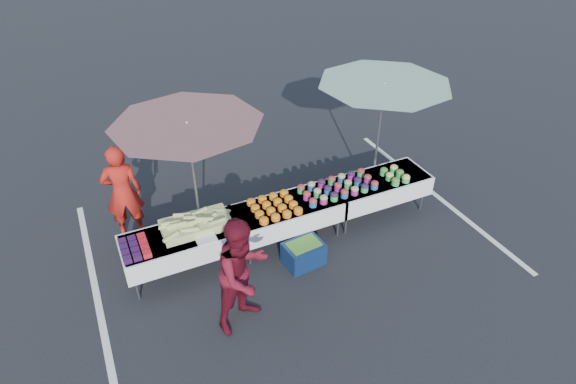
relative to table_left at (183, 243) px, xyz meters
name	(u,v)px	position (x,y,z in m)	size (l,w,h in m)	color
ground	(288,239)	(1.80, 0.00, -0.58)	(80.00, 80.00, 0.00)	black
stripe_left	(97,298)	(-1.40, 0.00, -0.58)	(0.10, 5.00, 0.00)	silver
stripe_right	(434,194)	(5.00, 0.00, -0.58)	(0.10, 5.00, 0.00)	silver
table_left	(183,243)	(0.00, 0.00, 0.00)	(1.86, 0.81, 0.75)	white
table_center	(288,212)	(1.80, 0.00, 0.00)	(1.86, 0.81, 0.75)	white
table_right	(378,186)	(3.60, 0.00, 0.00)	(1.86, 0.81, 0.75)	white
berry_punnets	(135,248)	(-0.71, -0.06, 0.21)	(0.40, 0.54, 0.08)	black
corn_pile	(195,224)	(0.24, 0.04, 0.25)	(1.16, 0.57, 0.26)	#A2BD61
plastic_bags	(206,239)	(0.30, -0.30, 0.19)	(0.30, 0.25, 0.05)	white
carrot_bowls	(274,206)	(1.55, -0.01, 0.22)	(0.75, 0.69, 0.11)	orange
potato_cups	(338,186)	(2.75, 0.00, 0.25)	(1.34, 0.58, 0.16)	#205797
bean_baskets	(395,175)	(3.86, -0.10, 0.24)	(0.36, 0.50, 0.15)	green
vendor	(123,192)	(-0.63, 1.35, 0.29)	(0.64, 0.42, 1.74)	#B41D14
customer	(243,274)	(0.51, -1.32, 0.30)	(0.86, 0.67, 1.78)	#5D0E1B
umbrella_left	(188,134)	(0.42, 0.52, 1.54)	(2.68, 2.68, 2.34)	black
umbrella_right	(383,94)	(3.82, 0.47, 1.56)	(2.80, 2.80, 2.37)	black
storage_bin	(304,253)	(1.77, -0.65, -0.37)	(0.66, 0.51, 0.41)	#0D2044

